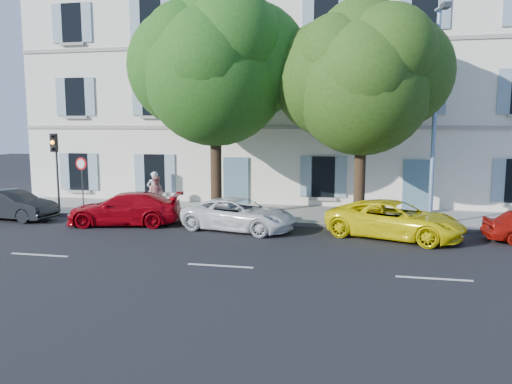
% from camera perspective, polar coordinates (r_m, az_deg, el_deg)
% --- Properties ---
extents(ground, '(90.00, 90.00, 0.00)m').
position_cam_1_polar(ground, '(18.66, -0.71, -5.09)').
color(ground, black).
extents(sidewalk, '(36.00, 4.50, 0.15)m').
position_cam_1_polar(sidewalk, '(22.92, 1.71, -2.49)').
color(sidewalk, '#A09E96').
rests_on(sidewalk, ground).
extents(kerb, '(36.00, 0.16, 0.16)m').
position_cam_1_polar(kerb, '(20.82, 0.66, -3.51)').
color(kerb, '#9E998E').
rests_on(kerb, ground).
extents(building, '(28.00, 7.00, 12.00)m').
position_cam_1_polar(building, '(28.30, 3.86, 11.48)').
color(building, white).
rests_on(building, ground).
extents(car_dark_sedan, '(4.06, 1.76, 1.30)m').
position_cam_1_polar(car_dark_sedan, '(24.24, -26.11, -1.34)').
color(car_dark_sedan, black).
rests_on(car_dark_sedan, ground).
extents(car_red_coupe, '(4.94, 2.76, 1.35)m').
position_cam_1_polar(car_red_coupe, '(21.37, -14.75, -1.86)').
color(car_red_coupe, '#9D040E').
rests_on(car_red_coupe, ground).
extents(car_white_coupe, '(4.86, 3.00, 1.26)m').
position_cam_1_polar(car_white_coupe, '(19.63, -1.93, -2.58)').
color(car_white_coupe, white).
rests_on(car_white_coupe, ground).
extents(car_yellow_supercar, '(5.40, 3.77, 1.37)m').
position_cam_1_polar(car_yellow_supercar, '(18.96, 15.58, -3.06)').
color(car_yellow_supercar, yellow).
rests_on(car_yellow_supercar, ground).
extents(tree_left, '(6.12, 6.12, 9.48)m').
position_cam_1_polar(tree_left, '(21.67, -4.70, 13.30)').
color(tree_left, '#3A2819').
rests_on(tree_left, sidewalk).
extents(tree_right, '(5.58, 5.58, 8.60)m').
position_cam_1_polar(tree_right, '(20.68, 12.04, 11.80)').
color(tree_right, '#3A2819').
rests_on(tree_right, sidewalk).
extents(traffic_light, '(0.29, 0.41, 3.58)m').
position_cam_1_polar(traffic_light, '(24.56, -21.97, 3.91)').
color(traffic_light, '#383A3D').
rests_on(traffic_light, sidewalk).
extents(road_sign, '(0.58, 0.12, 2.50)m').
position_cam_1_polar(road_sign, '(24.16, -19.30, 2.10)').
color(road_sign, '#383A3D').
rests_on(road_sign, sidewalk).
extents(street_lamp, '(0.38, 1.78, 8.33)m').
position_cam_1_polar(street_lamp, '(20.65, 19.84, 9.29)').
color(street_lamp, '#7293BF').
rests_on(street_lamp, sidewalk).
extents(pedestrian_a, '(0.80, 0.73, 1.83)m').
position_cam_1_polar(pedestrian_a, '(23.66, -11.55, 0.10)').
color(pedestrian_a, silver).
rests_on(pedestrian_a, sidewalk).
extents(pedestrian_b, '(0.92, 0.78, 1.67)m').
position_cam_1_polar(pedestrian_b, '(23.25, -11.37, -0.22)').
color(pedestrian_b, tan).
rests_on(pedestrian_b, sidewalk).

